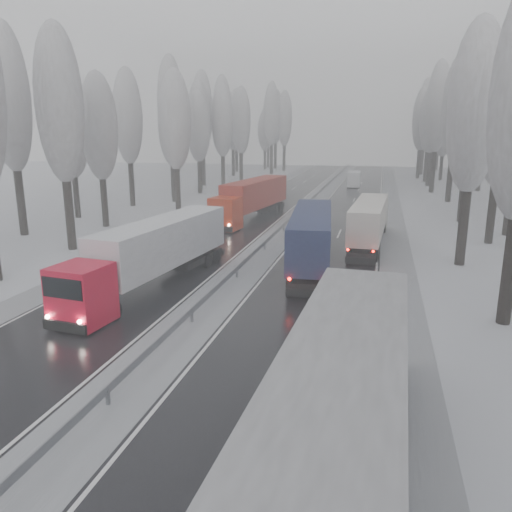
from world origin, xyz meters
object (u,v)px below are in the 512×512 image
at_px(truck_red_white, 155,250).
at_px(truck_red_red, 252,197).
at_px(truck_blue_box, 312,234).
at_px(box_truck_distant, 354,179).
at_px(truck_cream_box, 370,219).
at_px(truck_grey_tarp, 345,404).

xyz_separation_m(truck_red_white, truck_red_red, (-0.29, 24.50, 0.11)).
distance_m(truck_blue_box, box_truck_distant, 53.77).
bearing_deg(truck_cream_box, truck_red_red, 146.36).
distance_m(truck_cream_box, truck_red_red, 15.62).
height_order(truck_grey_tarp, box_truck_distant, truck_grey_tarp).
height_order(box_truck_distant, truck_red_white, truck_red_white).
height_order(truck_grey_tarp, truck_cream_box, truck_grey_tarp).
bearing_deg(truck_blue_box, truck_cream_box, 59.80).
bearing_deg(truck_cream_box, box_truck_distant, 97.76).
xyz_separation_m(box_truck_distant, truck_red_red, (-8.67, -36.24, 1.12)).
xyz_separation_m(truck_blue_box, truck_cream_box, (3.73, 8.22, -0.18)).
relative_size(truck_grey_tarp, truck_blue_box, 1.11).
height_order(truck_blue_box, truck_cream_box, truck_blue_box).
height_order(truck_cream_box, truck_red_white, truck_red_white).
bearing_deg(truck_cream_box, truck_blue_box, -111.52).
relative_size(truck_blue_box, truck_red_red, 0.97).
bearing_deg(truck_grey_tarp, truck_blue_box, 102.17).
bearing_deg(truck_blue_box, truck_red_white, -146.48).
xyz_separation_m(truck_cream_box, truck_red_white, (-12.26, -15.20, 0.14)).
xyz_separation_m(truck_cream_box, truck_red_red, (-12.55, 9.30, 0.25)).
relative_size(truck_blue_box, truck_red_white, 1.01).
relative_size(truck_blue_box, box_truck_distant, 2.28).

